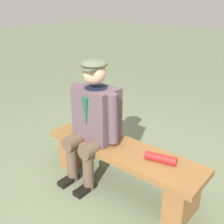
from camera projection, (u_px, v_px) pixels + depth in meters
name	position (u px, v px, depth m)	size (l,w,h in m)	color
ground_plane	(122.00, 184.00, 2.86)	(30.00, 30.00, 0.00)	#647053
bench	(122.00, 161.00, 2.75)	(1.68, 0.45, 0.44)	brown
seated_man	(93.00, 117.00, 2.75)	(0.60, 0.60, 1.27)	#58454E
rolled_magazine	(161.00, 158.00, 2.45)	(0.08, 0.08, 0.29)	#B21E1E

